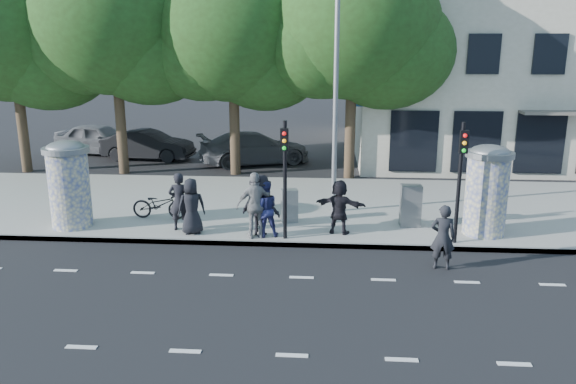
# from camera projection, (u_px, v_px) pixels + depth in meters

# --- Properties ---
(ground) EXTENTS (120.00, 120.00, 0.00)m
(ground) POSITION_uv_depth(u_px,v_px,m) (298.00, 303.00, 12.46)
(ground) COLOR black
(ground) RESTS_ON ground
(sidewalk) EXTENTS (40.00, 8.00, 0.15)m
(sidewalk) POSITION_uv_depth(u_px,v_px,m) (310.00, 206.00, 19.67)
(sidewalk) COLOR gray
(sidewalk) RESTS_ON ground
(curb) EXTENTS (40.00, 0.10, 0.16)m
(curb) POSITION_uv_depth(u_px,v_px,m) (305.00, 245.00, 15.86)
(curb) COLOR slate
(curb) RESTS_ON ground
(lane_dash_near) EXTENTS (32.00, 0.12, 0.01)m
(lane_dash_near) POSITION_uv_depth(u_px,v_px,m) (292.00, 355.00, 10.33)
(lane_dash_near) COLOR silver
(lane_dash_near) RESTS_ON ground
(lane_dash_far) EXTENTS (32.00, 0.12, 0.01)m
(lane_dash_far) POSITION_uv_depth(u_px,v_px,m) (302.00, 277.00, 13.81)
(lane_dash_far) COLOR silver
(lane_dash_far) RESTS_ON ground
(ad_column_left) EXTENTS (1.36, 1.36, 2.65)m
(ad_column_left) POSITION_uv_depth(u_px,v_px,m) (69.00, 182.00, 16.92)
(ad_column_left) COLOR beige
(ad_column_left) RESTS_ON sidewalk
(ad_column_right) EXTENTS (1.36, 1.36, 2.65)m
(ad_column_right) POSITION_uv_depth(u_px,v_px,m) (487.00, 188.00, 16.23)
(ad_column_right) COLOR beige
(ad_column_right) RESTS_ON sidewalk
(traffic_pole_near) EXTENTS (0.22, 0.31, 3.40)m
(traffic_pole_near) POSITION_uv_depth(u_px,v_px,m) (285.00, 168.00, 15.59)
(traffic_pole_near) COLOR black
(traffic_pole_near) RESTS_ON sidewalk
(traffic_pole_far) EXTENTS (0.22, 0.31, 3.40)m
(traffic_pole_far) POSITION_uv_depth(u_px,v_px,m) (461.00, 171.00, 15.25)
(traffic_pole_far) COLOR black
(traffic_pole_far) RESTS_ON sidewalk
(street_lamp) EXTENTS (0.25, 0.93, 8.00)m
(street_lamp) POSITION_uv_depth(u_px,v_px,m) (336.00, 70.00, 17.59)
(street_lamp) COLOR slate
(street_lamp) RESTS_ON sidewalk
(tree_far_left) EXTENTS (7.20, 7.20, 9.26)m
(tree_far_left) POSITION_uv_depth(u_px,v_px,m) (11.00, 30.00, 23.87)
(tree_far_left) COLOR #38281C
(tree_far_left) RESTS_ON ground
(tree_mid_left) EXTENTS (7.20, 7.20, 9.57)m
(tree_mid_left) POSITION_uv_depth(u_px,v_px,m) (113.00, 22.00, 23.47)
(tree_mid_left) COLOR #38281C
(tree_mid_left) RESTS_ON ground
(tree_near_left) EXTENTS (6.80, 6.80, 8.97)m
(tree_near_left) POSITION_uv_depth(u_px,v_px,m) (232.00, 32.00, 23.42)
(tree_near_left) COLOR #38281C
(tree_near_left) RESTS_ON ground
(tree_center) EXTENTS (7.00, 7.00, 9.30)m
(tree_center) POSITION_uv_depth(u_px,v_px,m) (353.00, 26.00, 22.62)
(tree_center) COLOR #38281C
(tree_center) RESTS_ON ground
(building) EXTENTS (20.30, 15.85, 12.00)m
(building) POSITION_uv_depth(u_px,v_px,m) (548.00, 36.00, 29.37)
(building) COLOR #AFA992
(building) RESTS_ON ground
(ped_a) EXTENTS (0.95, 0.78, 1.66)m
(ped_a) POSITION_uv_depth(u_px,v_px,m) (192.00, 206.00, 16.39)
(ped_a) COLOR black
(ped_a) RESTS_ON sidewalk
(ped_b) EXTENTS (0.67, 0.47, 1.76)m
(ped_b) POSITION_uv_depth(u_px,v_px,m) (179.00, 201.00, 16.72)
(ped_b) COLOR black
(ped_b) RESTS_ON sidewalk
(ped_c) EXTENTS (0.93, 0.80, 1.64)m
(ped_c) POSITION_uv_depth(u_px,v_px,m) (265.00, 209.00, 16.16)
(ped_c) COLOR navy
(ped_c) RESTS_ON sidewalk
(ped_d) EXTENTS (1.30, 0.96, 1.80)m
(ped_d) POSITION_uv_depth(u_px,v_px,m) (260.00, 205.00, 16.26)
(ped_d) COLOR black
(ped_d) RESTS_ON sidewalk
(ped_e) EXTENTS (1.27, 0.96, 1.93)m
(ped_e) POSITION_uv_depth(u_px,v_px,m) (256.00, 205.00, 15.99)
(ped_e) COLOR gray
(ped_e) RESTS_ON sidewalk
(ped_f) EXTENTS (1.59, 0.92, 1.62)m
(ped_f) POSITION_uv_depth(u_px,v_px,m) (339.00, 207.00, 16.41)
(ped_f) COLOR black
(ped_f) RESTS_ON sidewalk
(man_road) EXTENTS (0.67, 0.48, 1.69)m
(man_road) POSITION_uv_depth(u_px,v_px,m) (443.00, 237.00, 14.17)
(man_road) COLOR black
(man_road) RESTS_ON ground
(bicycle) EXTENTS (0.66, 1.78, 0.93)m
(bicycle) POSITION_uv_depth(u_px,v_px,m) (160.00, 204.00, 17.93)
(bicycle) COLOR black
(bicycle) RESTS_ON sidewalk
(cabinet_left) EXTENTS (0.57, 0.47, 1.05)m
(cabinet_left) POSITION_uv_depth(u_px,v_px,m) (289.00, 206.00, 17.56)
(cabinet_left) COLOR slate
(cabinet_left) RESTS_ON sidewalk
(cabinet_right) EXTENTS (0.63, 0.46, 1.28)m
(cabinet_right) POSITION_uv_depth(u_px,v_px,m) (411.00, 206.00, 17.14)
(cabinet_right) COLOR slate
(cabinet_right) RESTS_ON sidewalk
(car_left) EXTENTS (2.86, 5.02, 1.61)m
(car_left) POSITION_uv_depth(u_px,v_px,m) (100.00, 139.00, 29.24)
(car_left) COLOR slate
(car_left) RESTS_ON ground
(car_mid) EXTENTS (1.98, 4.62, 1.48)m
(car_mid) POSITION_uv_depth(u_px,v_px,m) (148.00, 145.00, 27.91)
(car_mid) COLOR black
(car_mid) RESTS_ON ground
(car_right) EXTENTS (4.07, 5.72, 1.54)m
(car_right) POSITION_uv_depth(u_px,v_px,m) (255.00, 148.00, 26.89)
(car_right) COLOR #4A4B50
(car_right) RESTS_ON ground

